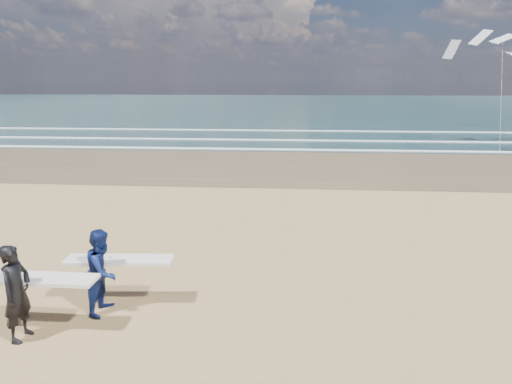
{
  "coord_description": "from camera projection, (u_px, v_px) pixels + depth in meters",
  "views": [
    {
      "loc": [
        3.65,
        -7.02,
        4.62
      ],
      "look_at": [
        2.62,
        6.0,
        1.34
      ],
      "focal_mm": 32.0,
      "sensor_mm": 36.0,
      "label": 1
    }
  ],
  "objects": [
    {
      "name": "ocean",
      "position": [
        390.0,
        106.0,
        76.28
      ],
      "size": [
        220.0,
        100.0,
        0.02
      ],
      "primitive_type": "cube",
      "color": "#1A383A",
      "rests_on": "ground"
    },
    {
      "name": "surfer_near",
      "position": [
        20.0,
        291.0,
        8.15
      ],
      "size": [
        2.2,
        0.96,
        1.8
      ],
      "color": "black",
      "rests_on": "ground"
    },
    {
      "name": "surfer_far",
      "position": [
        104.0,
        270.0,
        9.14
      ],
      "size": [
        2.23,
        1.15,
        1.74
      ],
      "color": "#0E1B4F",
      "rests_on": "ground"
    },
    {
      "name": "kite_1",
      "position": [
        502.0,
        71.0,
        30.97
      ],
      "size": [
        6.86,
        4.85,
        8.59
      ],
      "color": "slate",
      "rests_on": "ground"
    }
  ]
}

